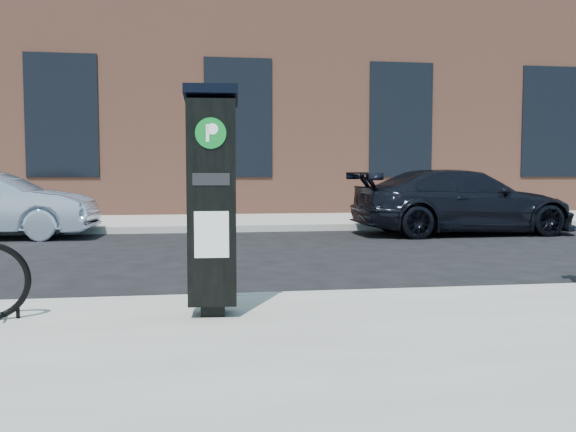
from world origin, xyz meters
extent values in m
plane|color=black|center=(0.00, 0.00, 0.00)|extent=(120.00, 120.00, 0.00)
cube|color=gray|center=(0.00, 14.00, 0.07)|extent=(60.00, 12.00, 0.15)
cube|color=#9E9B93|center=(0.00, -0.02, 0.07)|extent=(60.00, 0.12, 0.16)
cube|color=#9E9B93|center=(0.00, 8.02, 0.07)|extent=(60.00, 0.12, 0.16)
cube|color=brown|center=(0.00, 17.00, 4.00)|extent=(28.00, 10.00, 8.00)
cube|color=black|center=(-5.00, 11.98, 3.00)|extent=(2.00, 0.06, 3.50)
cube|color=black|center=(0.00, 11.98, 3.00)|extent=(2.00, 0.06, 3.50)
cube|color=black|center=(5.00, 11.98, 3.00)|extent=(2.00, 0.06, 3.50)
cube|color=black|center=(10.00, 11.98, 3.00)|extent=(2.00, 0.06, 3.50)
cube|color=black|center=(-1.10, -0.86, 0.20)|extent=(0.22, 0.22, 0.10)
cube|color=black|center=(-1.10, -0.86, 1.13)|extent=(0.43, 0.39, 1.76)
cube|color=black|center=(-1.10, -0.86, 2.05)|extent=(0.48, 0.43, 0.16)
cylinder|color=#085E1D|center=(-1.11, -1.04, 1.72)|extent=(0.26, 0.03, 0.26)
cube|color=white|center=(-1.11, -1.04, 1.72)|extent=(0.09, 0.01, 0.14)
cube|color=silver|center=(-1.11, -1.04, 0.87)|extent=(0.29, 0.03, 0.39)
cube|color=black|center=(-1.11, -1.04, 1.34)|extent=(0.31, 0.03, 0.10)
cylinder|color=black|center=(-2.76, -0.76, 0.22)|extent=(0.03, 0.03, 0.13)
imported|color=black|center=(4.71, 6.83, 0.73)|extent=(5.07, 2.18, 1.45)
camera|label=1|loc=(-1.23, -6.17, 1.40)|focal=38.00mm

